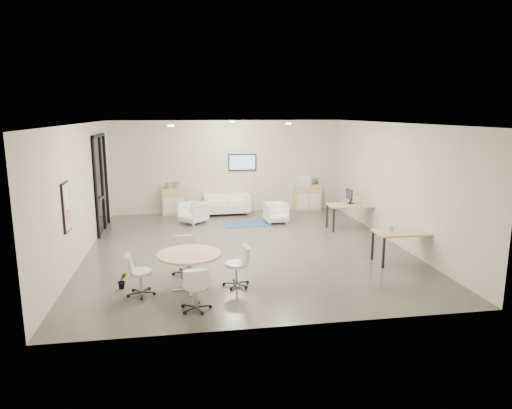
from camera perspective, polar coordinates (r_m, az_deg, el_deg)
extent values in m
cube|color=#4D4A46|center=(12.06, -1.23, -7.25)|extent=(8.00, 9.00, 0.80)
cube|color=white|center=(11.43, -1.32, 12.11)|extent=(8.00, 9.00, 0.80)
cube|color=beige|center=(16.40, -3.66, 4.90)|extent=(8.00, 0.80, 3.20)
cube|color=beige|center=(6.87, 4.43, -4.38)|extent=(8.00, 0.80, 3.20)
cube|color=beige|center=(11.81, -22.92, 1.44)|extent=(0.80, 9.00, 3.20)
cube|color=beige|center=(12.94, 18.44, 2.56)|extent=(0.80, 9.00, 3.20)
cube|color=black|center=(14.17, -18.82, 2.55)|extent=(0.02, 1.90, 2.85)
cube|color=black|center=(14.03, -19.11, 8.15)|extent=(0.06, 1.90, 0.08)
cube|color=black|center=(13.28, -19.36, 1.95)|extent=(0.06, 0.08, 2.85)
cube|color=black|center=(15.05, -18.19, 3.09)|extent=(0.06, 0.08, 2.85)
cube|color=black|center=(14.31, -18.64, 2.65)|extent=(0.06, 0.07, 2.85)
cube|color=#B2B2B7|center=(13.78, -18.77, 0.74)|extent=(0.04, 0.60, 0.05)
cube|color=black|center=(10.19, -22.65, -0.29)|extent=(0.04, 0.54, 1.04)
cube|color=white|center=(10.19, -22.52, -0.29)|extent=(0.01, 0.46, 0.96)
cube|color=#DF7D5B|center=(10.22, -22.42, -1.39)|extent=(0.01, 0.32, 0.30)
cube|color=black|center=(16.01, -1.72, 5.29)|extent=(0.98, 0.05, 0.58)
cube|color=#82B7E1|center=(15.98, -1.71, 5.28)|extent=(0.90, 0.01, 0.50)
cylinder|color=#FFEAC6|center=(10.32, -10.61, 9.66)|extent=(0.14, 0.14, 0.03)
cylinder|color=#FFEAC6|center=(12.14, 4.07, 10.07)|extent=(0.14, 0.14, 0.03)
cylinder|color=#FFEAC6|center=(14.41, -2.98, 10.30)|extent=(0.14, 0.14, 0.03)
cube|color=tan|center=(15.87, -10.17, 0.35)|extent=(0.82, 0.41, 0.92)
cube|color=white|center=(15.69, -10.86, -0.15)|extent=(0.34, 0.02, 0.55)
cube|color=white|center=(15.68, -9.48, -0.10)|extent=(0.34, 0.02, 0.55)
cube|color=tan|center=(16.45, 6.42, 0.87)|extent=(0.93, 0.43, 0.93)
cube|color=white|center=(16.20, 5.90, 0.38)|extent=(0.39, 0.02, 0.56)
cube|color=white|center=(16.32, 7.35, 0.43)|extent=(0.39, 0.02, 0.56)
cube|color=red|center=(15.78, -11.17, 2.35)|extent=(0.04, 0.14, 0.22)
cube|color=#337FCC|center=(15.78, -10.95, 2.36)|extent=(0.04, 0.14, 0.22)
cube|color=gold|center=(15.78, -10.73, 2.37)|extent=(0.04, 0.14, 0.22)
cube|color=#4CB24C|center=(15.78, -10.50, 2.37)|extent=(0.04, 0.14, 0.22)
cube|color=#CC6619|center=(15.78, -10.28, 2.38)|extent=(0.04, 0.14, 0.22)
cube|color=purple|center=(15.77, -10.06, 2.39)|extent=(0.04, 0.14, 0.22)
cube|color=#E54C7F|center=(15.77, -9.84, 2.40)|extent=(0.04, 0.14, 0.22)
cube|color=teal|center=(15.77, -9.61, 2.40)|extent=(0.04, 0.14, 0.22)
cube|color=white|center=(16.32, 6.00, 2.97)|extent=(0.56, 0.49, 0.29)
cube|color=white|center=(16.29, 6.01, 3.58)|extent=(0.42, 0.37, 0.06)
cube|color=white|center=(15.78, -3.69, -0.35)|extent=(1.60, 0.84, 0.30)
cube|color=white|center=(16.02, -3.81, 0.91)|extent=(1.58, 0.23, 0.30)
cube|color=white|center=(15.70, -6.32, 0.10)|extent=(0.16, 0.79, 0.59)
cube|color=white|center=(15.83, -1.10, 0.26)|extent=(0.16, 0.79, 0.59)
cube|color=#2A4C82|center=(14.44, -1.26, -2.42)|extent=(1.47, 1.06, 0.01)
imported|color=white|center=(14.62, -7.87, -0.89)|extent=(0.98, 0.98, 0.74)
imported|color=white|center=(14.54, 2.54, -0.91)|extent=(0.72, 0.68, 0.71)
cube|color=tan|center=(13.99, 11.92, -0.07)|extent=(1.47, 0.76, 0.04)
cube|color=black|center=(13.56, 9.67, -1.98)|extent=(0.05, 0.05, 0.71)
cube|color=black|center=(14.04, 14.87, -1.74)|extent=(0.05, 0.05, 0.71)
cube|color=black|center=(14.13, 8.87, -1.40)|extent=(0.05, 0.05, 0.71)
cube|color=black|center=(14.60, 13.89, -1.19)|extent=(0.05, 0.05, 0.71)
cube|color=tan|center=(11.19, 18.18, -3.33)|extent=(1.44, 0.74, 0.04)
cube|color=black|center=(10.74, 15.64, -5.86)|extent=(0.05, 0.05, 0.70)
cube|color=black|center=(11.35, 21.76, -5.33)|extent=(0.05, 0.05, 0.70)
cube|color=black|center=(11.27, 14.35, -4.97)|extent=(0.05, 0.05, 0.70)
cube|color=black|center=(11.85, 20.25, -4.52)|extent=(0.05, 0.05, 0.70)
cylinder|color=black|center=(14.12, 11.71, 0.18)|extent=(0.20, 0.20, 0.02)
cube|color=black|center=(14.10, 11.73, 0.65)|extent=(0.04, 0.03, 0.24)
cube|color=black|center=(14.05, 11.56, 1.25)|extent=(0.03, 0.50, 0.32)
cylinder|color=tan|center=(9.06, -8.36, -6.18)|extent=(1.26, 1.26, 0.04)
cylinder|color=#B2B2B7|center=(9.18, -8.29, -8.45)|extent=(0.10, 0.10, 0.72)
cube|color=#B2B2B7|center=(9.31, -8.23, -10.46)|extent=(0.73, 0.06, 0.03)
cube|color=#B2B2B7|center=(9.31, -8.23, -10.46)|extent=(0.06, 0.73, 0.03)
imported|color=#3F7F3F|center=(16.47, 7.58, 2.87)|extent=(0.26, 0.28, 0.21)
imported|color=#3F7F3F|center=(9.65, -16.35, -9.63)|extent=(0.29, 0.38, 0.15)
imported|color=white|center=(11.14, 16.56, -2.84)|extent=(0.16, 0.14, 0.13)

